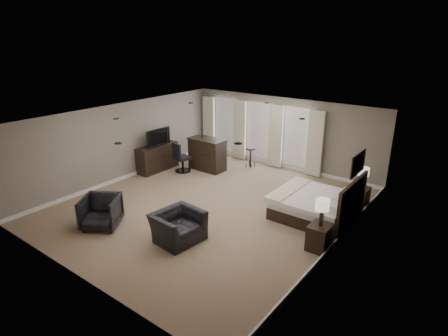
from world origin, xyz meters
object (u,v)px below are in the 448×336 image
Objects in this scene: lamp_far at (363,178)px; bar_counter at (207,154)px; nightstand_far at (360,197)px; dresser at (158,158)px; tv at (157,143)px; bar_stool_right at (250,157)px; desk_chair at (182,157)px; bar_stool_left at (210,162)px; armchair_near at (178,222)px; lamp_near at (322,213)px; nightstand_near at (319,237)px; armchair_far at (101,210)px; bed at (311,194)px.

bar_counter reaches higher than lamp_far.
nightstand_far is 0.35× the size of dresser.
tv is 3.48m from bar_stool_right.
bar_stool_right reaches higher than nightstand_far.
desk_chair is (-1.70, -1.87, 0.17)m from bar_stool_right.
bar_counter reaches higher than bar_stool_left.
armchair_near reaches higher than bar_stool_left.
lamp_near is at bearing -24.81° from bar_stool_left.
bar_counter is (-5.50, 2.61, 0.28)m from nightstand_near.
lamp_far is 0.38× the size of dresser.
lamp_far is at bearing -155.91° from desk_chair.
armchair_near is 2.17m from armchair_far.
armchair_near is 1.50× the size of bar_stool_right.
dresser is (-6.92, -1.42, 0.19)m from nightstand_far.
bed is 4.76m from bar_counter.
bar_counter is (-0.57, 5.00, 0.13)m from armchair_far.
nightstand_far is at bearing -78.43° from tv.
armchair_near is at bearing -128.09° from tv.
bar_counter is (-4.61, 1.16, -0.05)m from bed.
desk_chair is (-3.20, 3.59, 0.06)m from armchair_near.
nightstand_near is at bearing -58.46° from bed.
lamp_near is (0.00, 0.00, 0.63)m from nightstand_near.
lamp_near is at bearing -102.10° from tv.
bed is 5.58m from armchair_far.
tv is at bearing -141.52° from bar_counter.
tv reaches higher than nightstand_far.
nightstand_far is at bearing -155.91° from desk_chair.
desk_chair is (-5.19, 0.46, -0.09)m from bed.
tv is at bearing -137.89° from bar_stool_right.
desk_chair is (-1.15, 4.29, 0.09)m from armchair_far.
bar_counter is at bearing 144.61° from bar_stool_left.
armchair_far is 6.19m from bar_stool_right.
dresser is (-6.92, -1.42, -0.40)m from lamp_far.
armchair_far is (1.99, -3.87, -0.55)m from tv.
tv is at bearing 0.00° from dresser.
lamp_near reaches higher than bar_counter.
armchair_far is 1.23× the size of bar_stool_right.
bed is at bearing 121.54° from nightstand_near.
bar_stool_right is at bearing 146.33° from bed.
tv is at bearing 167.90° from lamp_near.
bar_counter reaches higher than armchair_far.
armchair_near is 4.73m from bar_stool_left.
tv is 0.96× the size of armchair_near.
lamp_near reaches higher than armchair_near.
bar_counter is 1.80× the size of bar_stool_right.
tv is at bearing 84.07° from armchair_far.
nightstand_near is at bearing -12.10° from dresser.
bar_stool_left is at bearing 167.43° from bed.
tv reaches higher than bar_stool_left.
nightstand_far is (0.89, 1.45, -0.36)m from bed.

